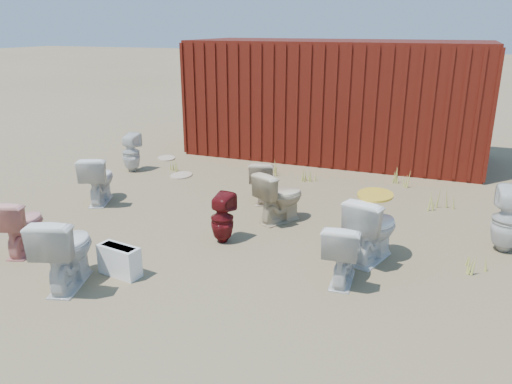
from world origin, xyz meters
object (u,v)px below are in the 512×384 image
at_px(toilet_back_beige_left, 263,181).
at_px(toilet_back_yellowlid, 373,228).
at_px(toilet_front_a, 98,179).
at_px(toilet_front_c, 66,250).
at_px(toilet_back_beige_right, 280,197).
at_px(toilet_back_e, 508,220).
at_px(toilet_front_maroon, 222,218).
at_px(loose_tank, 120,261).
at_px(toilet_front_pink, 22,225).
at_px(shipping_container, 336,99).
at_px(toilet_back_a, 131,153).
at_px(toilet_front_e, 343,251).

relative_size(toilet_back_beige_left, toilet_back_yellowlid, 0.84).
bearing_deg(toilet_front_a, toilet_back_beige_left, -179.90).
height_order(toilet_front_c, toilet_back_yellowlid, toilet_front_c).
relative_size(toilet_back_beige_right, toilet_back_e, 0.90).
height_order(toilet_front_c, toilet_back_e, toilet_front_c).
distance_m(toilet_front_maroon, toilet_back_yellowlid, 1.89).
bearing_deg(toilet_back_beige_left, loose_tank, 66.22).
bearing_deg(toilet_front_a, toilet_front_pink, 76.93).
height_order(toilet_front_a, toilet_back_beige_right, toilet_front_a).
height_order(toilet_front_a, toilet_front_c, toilet_front_c).
distance_m(toilet_back_beige_left, toilet_back_e, 3.52).
xyz_separation_m(shipping_container, loose_tank, (-0.95, -6.39, -1.02)).
relative_size(toilet_front_pink, toilet_back_a, 0.97).
bearing_deg(toilet_back_beige_right, toilet_back_a, 7.72).
bearing_deg(toilet_back_e, loose_tank, 29.84).
xyz_separation_m(toilet_back_a, toilet_back_beige_right, (3.51, -1.41, 0.00)).
bearing_deg(loose_tank, toilet_front_maroon, 69.97).
bearing_deg(toilet_front_a, toilet_back_a, -94.08).
relative_size(toilet_front_e, toilet_back_a, 0.96).
bearing_deg(toilet_back_a, toilet_back_beige_right, 155.91).
xyz_separation_m(toilet_back_yellowlid, toilet_back_e, (1.51, 0.87, 0.01)).
relative_size(toilet_front_pink, toilet_back_beige_right, 0.96).
xyz_separation_m(toilet_front_maroon, loose_tank, (-0.69, -1.25, -0.15)).
height_order(toilet_back_e, loose_tank, toilet_back_e).
xyz_separation_m(toilet_back_a, loose_tank, (2.36, -3.62, -0.20)).
relative_size(toilet_back_a, toilet_back_beige_right, 0.99).
distance_m(toilet_back_a, loose_tank, 4.33).
bearing_deg(toilet_back_yellowlid, toilet_front_c, 48.69).
bearing_deg(toilet_front_c, toilet_front_a, -76.66).
height_order(toilet_front_pink, toilet_back_e, toilet_back_e).
distance_m(toilet_back_yellowlid, loose_tank, 2.96).
distance_m(toilet_front_pink, loose_tank, 1.49).
bearing_deg(toilet_front_maroon, toilet_back_a, -31.32).
bearing_deg(toilet_back_a, toilet_back_yellowlid, 153.93).
distance_m(toilet_front_c, toilet_front_maroon, 1.97).
xyz_separation_m(toilet_back_beige_left, loose_tank, (-0.62, -2.94, -0.17)).
relative_size(toilet_back_beige_right, toilet_back_yellowlid, 0.92).
relative_size(shipping_container, toilet_back_e, 7.23).
xyz_separation_m(toilet_front_pink, toilet_front_maroon, (2.17, 1.18, -0.03)).
bearing_deg(toilet_back_beige_left, toilet_back_a, -24.74).
xyz_separation_m(shipping_container, toilet_front_maroon, (-0.25, -5.14, -0.87)).
xyz_separation_m(toilet_front_maroon, toilet_back_a, (-3.05, 2.37, 0.04)).
height_order(toilet_front_a, toilet_back_yellowlid, toilet_back_yellowlid).
bearing_deg(toilet_front_maroon, toilet_back_beige_left, -81.11).
height_order(toilet_front_a, toilet_back_beige_left, toilet_front_a).
bearing_deg(toilet_back_beige_right, toilet_front_a, 35.11).
bearing_deg(toilet_back_a, toilet_front_c, 114.06).
bearing_deg(toilet_front_a, toilet_back_e, 161.05).
distance_m(toilet_front_a, toilet_back_a, 1.78).
height_order(toilet_back_a, toilet_back_yellowlid, toilet_back_yellowlid).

